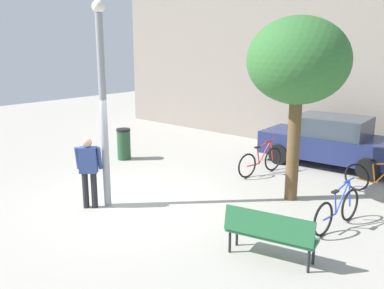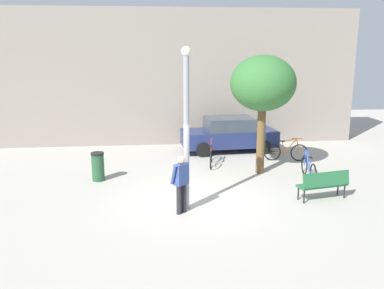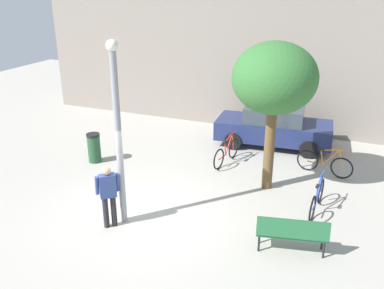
{
  "view_description": "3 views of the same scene",
  "coord_description": "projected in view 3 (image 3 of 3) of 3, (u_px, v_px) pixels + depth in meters",
  "views": [
    {
      "loc": [
        7.49,
        -6.22,
        3.76
      ],
      "look_at": [
        0.56,
        1.65,
        1.24
      ],
      "focal_mm": 39.99,
      "sensor_mm": 36.0,
      "label": 1
    },
    {
      "loc": [
        -1.29,
        -11.8,
        4.59
      ],
      "look_at": [
        0.14,
        2.21,
        1.29
      ],
      "focal_mm": 38.84,
      "sensor_mm": 36.0,
      "label": 2
    },
    {
      "loc": [
        4.79,
        -8.3,
        5.81
      ],
      "look_at": [
        0.79,
        1.64,
        1.54
      ],
      "focal_mm": 38.38,
      "sensor_mm": 36.0,
      "label": 3
    }
  ],
  "objects": [
    {
      "name": "plaza_tree",
      "position": [
        274.0,
        80.0,
        11.22
      ],
      "size": [
        2.36,
        2.36,
        4.35
      ],
      "color": "brown",
      "rests_on": "ground_plane"
    },
    {
      "name": "building_facade",
      "position": [
        238.0,
        47.0,
        17.41
      ],
      "size": [
        17.42,
        2.0,
        6.4
      ],
      "primitive_type": "cube",
      "color": "gray",
      "rests_on": "ground_plane"
    },
    {
      "name": "lamppost",
      "position": [
        118.0,
        129.0,
        9.77
      ],
      "size": [
        0.28,
        0.28,
        4.63
      ],
      "color": "gray",
      "rests_on": "ground_plane"
    },
    {
      "name": "bicycle_red",
      "position": [
        226.0,
        153.0,
        13.95
      ],
      "size": [
        0.35,
        1.79,
        0.97
      ],
      "color": "black",
      "rests_on": "ground_plane"
    },
    {
      "name": "parked_car_navy",
      "position": [
        274.0,
        126.0,
        15.31
      ],
      "size": [
        4.32,
        2.07,
        1.55
      ],
      "color": "navy",
      "rests_on": "ground_plane"
    },
    {
      "name": "ground_plane",
      "position": [
        142.0,
        215.0,
        10.97
      ],
      "size": [
        36.0,
        36.0,
        0.0
      ],
      "primitive_type": "plane",
      "color": "#A8A399"
    },
    {
      "name": "bicycle_orange",
      "position": [
        325.0,
        163.0,
        13.13
      ],
      "size": [
        1.78,
        0.41,
        0.97
      ],
      "color": "black",
      "rests_on": "ground_plane"
    },
    {
      "name": "trash_bin",
      "position": [
        94.0,
        148.0,
        14.02
      ],
      "size": [
        0.45,
        0.45,
        1.02
      ],
      "color": "#234C2D",
      "rests_on": "ground_plane"
    },
    {
      "name": "park_bench",
      "position": [
        292.0,
        232.0,
        9.25
      ],
      "size": [
        1.66,
        0.79,
        0.92
      ],
      "color": "#236038",
      "rests_on": "ground_plane"
    },
    {
      "name": "person_by_lamppost",
      "position": [
        108.0,
        192.0,
        10.11
      ],
      "size": [
        0.59,
        0.56,
        1.67
      ],
      "color": "#232328",
      "rests_on": "ground_plane"
    },
    {
      "name": "bicycle_blue",
      "position": [
        317.0,
        199.0,
        11.0
      ],
      "size": [
        0.21,
        1.81,
        0.97
      ],
      "color": "black",
      "rests_on": "ground_plane"
    }
  ]
}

